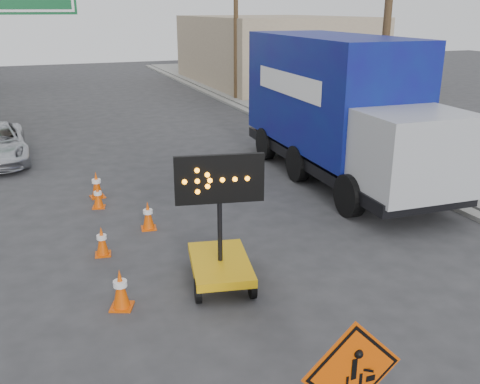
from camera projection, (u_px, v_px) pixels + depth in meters
curb_right at (292, 132)px, 23.20m from camera, size 0.40×60.00×0.12m
sidewalk_right at (338, 127)px, 23.98m from camera, size 4.00×60.00×0.15m
building_right_far at (272, 51)px, 37.67m from camera, size 10.00×14.00×4.60m
utility_pole_near at (387, 23)px, 17.56m from camera, size 1.80×0.26×9.00m
utility_pole_far at (236, 17)px, 29.89m from camera, size 1.80×0.26×9.00m
construction_sign at (351, 381)px, 6.39m from camera, size 1.32×0.94×1.75m
arrow_board at (220, 255)px, 10.38m from camera, size 1.65×2.03×2.64m
box_truck at (338, 116)px, 16.53m from camera, size 3.22×9.28×4.36m
cone_a at (121, 289)px, 9.58m from camera, size 0.51×0.51×0.77m
cone_b at (102, 241)px, 11.67m from camera, size 0.38×0.38×0.67m
cone_c at (148, 215)px, 13.05m from camera, size 0.40×0.40×0.71m
cone_d at (98, 196)px, 14.46m from camera, size 0.40×0.40×0.65m
cone_e at (97, 185)px, 15.23m from camera, size 0.44×0.44×0.77m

